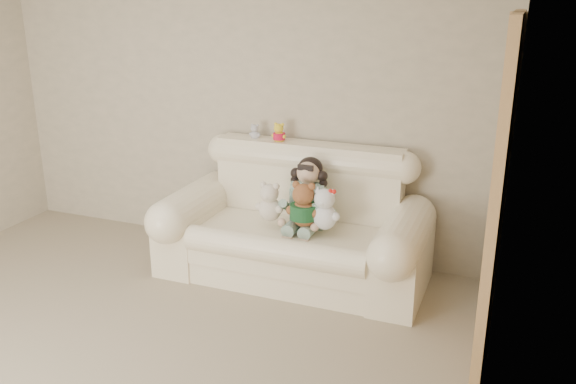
{
  "coord_description": "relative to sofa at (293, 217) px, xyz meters",
  "views": [
    {
      "loc": [
        2.31,
        -2.19,
        2.22
      ],
      "look_at": [
        0.71,
        1.9,
        0.75
      ],
      "focal_mm": 38.06,
      "sensor_mm": 36.0,
      "label": 1
    }
  ],
  "objects": [
    {
      "name": "wall_right",
      "position": [
        1.54,
        -2.0,
        0.78
      ],
      "size": [
        0.0,
        5.0,
        5.0
      ],
      "primitive_type": "plane",
      "rotation": [
        1.57,
        0.0,
        -1.57
      ],
      "color": "tan",
      "rests_on": "ground"
    },
    {
      "name": "brown_teddy",
      "position": [
        0.13,
        -0.12,
        0.19
      ],
      "size": [
        0.33,
        0.29,
        0.41
      ],
      "primitive_type": null,
      "rotation": [
        0.0,
        0.0,
        -0.42
      ],
      "color": "brown",
      "rests_on": "sofa"
    },
    {
      "name": "wall_back",
      "position": [
        -0.71,
        0.5,
        0.78
      ],
      "size": [
        4.5,
        0.0,
        4.5
      ],
      "primitive_type": "plane",
      "rotation": [
        1.57,
        0.0,
        0.0
      ],
      "color": "tan",
      "rests_on": "ground"
    },
    {
      "name": "cream_teddy",
      "position": [
        -0.15,
        -0.1,
        0.17
      ],
      "size": [
        0.28,
        0.25,
        0.36
      ],
      "primitive_type": null,
      "rotation": [
        0.0,
        0.0,
        0.36
      ],
      "color": "white",
      "rests_on": "sofa"
    },
    {
      "name": "grey_mini_plush",
      "position": [
        -0.48,
        0.36,
        0.58
      ],
      "size": [
        0.11,
        0.09,
        0.16
      ],
      "primitive_type": null,
      "rotation": [
        0.0,
        0.0,
        -0.1
      ],
      "color": "silver",
      "rests_on": "sofa"
    },
    {
      "name": "sofa",
      "position": [
        0.0,
        0.0,
        0.0
      ],
      "size": [
        2.1,
        0.95,
        1.03
      ],
      "primitive_type": null,
      "color": "#FFF1CD",
      "rests_on": "floor"
    },
    {
      "name": "seated_child",
      "position": [
        0.1,
        0.08,
        0.19
      ],
      "size": [
        0.38,
        0.45,
        0.57
      ],
      "primitive_type": null,
      "rotation": [
        0.0,
        0.0,
        0.09
      ],
      "color": "#2B6A4E",
      "rests_on": "sofa"
    },
    {
      "name": "door_panel",
      "position": [
        1.51,
        -0.6,
        0.54
      ],
      "size": [
        0.06,
        0.9,
        2.1
      ],
      "primitive_type": "cube",
      "color": "#A27545",
      "rests_on": "floor"
    },
    {
      "name": "yellow_mini_bear",
      "position": [
        -0.25,
        0.34,
        0.59
      ],
      "size": [
        0.13,
        0.1,
        0.2
      ],
      "primitive_type": null,
      "rotation": [
        0.0,
        0.0,
        -0.02
      ],
      "color": "yellow",
      "rests_on": "sofa"
    },
    {
      "name": "white_cat",
      "position": [
        0.3,
        -0.11,
        0.18
      ],
      "size": [
        0.29,
        0.24,
        0.39
      ],
      "primitive_type": null,
      "rotation": [
        0.0,
        0.0,
        -0.24
      ],
      "color": "white",
      "rests_on": "sofa"
    }
  ]
}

